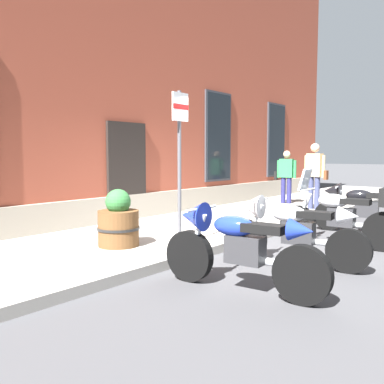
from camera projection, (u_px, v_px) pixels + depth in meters
ground_plane at (248, 245)px, 7.47m from camera, size 140.00×140.00×0.00m
sidewalk at (180, 231)px, 8.44m from camera, size 27.02×3.15×0.14m
brick_pub_facade at (44, 64)px, 10.99m from camera, size 21.02×6.25×7.90m
motorcycle_blue_sport at (235, 244)px, 4.89m from camera, size 0.62×2.11×1.01m
motorcycle_white_sport at (289, 227)px, 6.06m from camera, size 0.62×2.08×0.99m
motorcycle_silver_touring at (345, 215)px, 7.25m from camera, size 0.62×2.13×1.34m
motorcycle_black_sport at (360, 206)px, 8.57m from camera, size 0.65×1.97×1.01m
pedestrian_tan_coat at (315, 172)px, 11.18m from camera, size 0.24×0.66×1.75m
pedestrian_striped_shirt at (286, 174)px, 12.54m from camera, size 0.24×0.66×1.57m
parking_sign at (180, 146)px, 6.64m from camera, size 0.36×0.07×2.44m
barrel_planter at (118, 223)px, 6.67m from camera, size 0.67×0.67×0.91m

